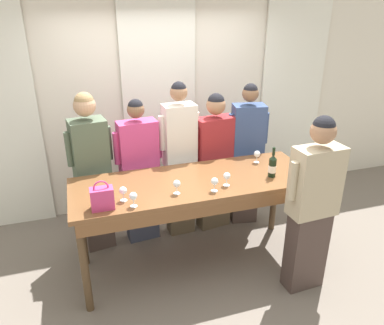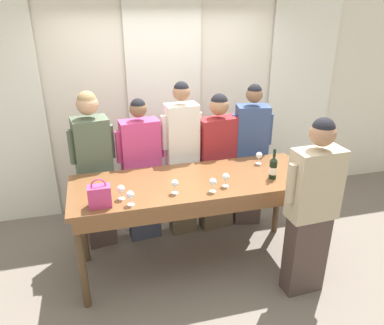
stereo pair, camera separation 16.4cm
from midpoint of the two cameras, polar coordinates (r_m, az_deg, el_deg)
The scene contains 21 objects.
ground_plane at distance 4.14m, azimuth 1.48°, elevation -15.02°, with size 18.00×18.00×0.00m, color #70665B.
wall_back at distance 4.83m, azimuth -3.31°, elevation 9.36°, with size 12.00×0.06×2.80m.
curtain_panel_left at distance 4.79m, azimuth -25.93°, elevation 6.20°, with size 0.92×0.03×2.69m.
curtain_panel_center at distance 4.78m, azimuth -3.13°, elevation 8.53°, with size 0.92×0.03×2.69m.
curtain_panel_right at distance 5.46m, azimuth 16.87°, elevation 9.48°, with size 0.92×0.03×2.69m.
tasting_bar at distance 3.63m, azimuth 1.75°, elevation -4.44°, with size 2.36×0.83×0.98m.
wine_bottle at distance 3.70m, azimuth 13.51°, elevation -0.79°, with size 0.08×0.08×0.30m.
handbag at distance 3.20m, azimuth -12.48°, elevation -4.99°, with size 0.19×0.11×0.26m.
wine_glass_front_left at distance 3.17m, azimuth -7.93°, elevation -4.97°, with size 0.07×0.07×0.13m.
wine_glass_front_mid at distance 3.28m, azimuth -9.37°, elevation -4.08°, with size 0.07×0.07×0.13m.
wine_glass_front_right at distance 3.47m, azimuth 6.54°, elevation -2.25°, with size 0.07×0.07×0.13m.
wine_glass_center_left at distance 3.87m, azimuth 17.25°, elevation -0.40°, with size 0.07×0.07×0.13m.
wine_glass_center_mid at distance 3.37m, azimuth 4.61°, elevation -3.06°, with size 0.07×0.07×0.13m.
wine_glass_center_right at distance 4.00m, azimuth 11.35°, elevation 1.02°, with size 0.07×0.07×0.13m.
wine_glass_back_left at distance 3.33m, azimuth -1.23°, elevation -3.29°, with size 0.07×0.07×0.13m.
guest_olive_jacket at distance 4.10m, azimuth -13.50°, elevation -1.10°, with size 0.47×0.32×1.77m.
guest_pink_top at distance 4.15m, azimuth -6.54°, elevation -1.25°, with size 0.53×0.25×1.66m.
guest_cream_sweater at distance 4.20m, azimuth -0.40°, elevation 0.52°, with size 0.46×0.24×1.81m.
guest_striped_shirt at distance 4.34m, azimuth 4.97°, elevation 0.11°, with size 0.56×0.27×1.66m.
guest_navy_coat at distance 4.47m, azimuth 9.91°, elevation 1.06°, with size 0.48×0.29×1.74m.
host_pouring at distance 3.51m, azimuth 19.08°, elevation -6.60°, with size 0.55×0.24×1.72m.
Camera 2 is at (-0.84, -3.12, 2.58)m, focal length 35.00 mm.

